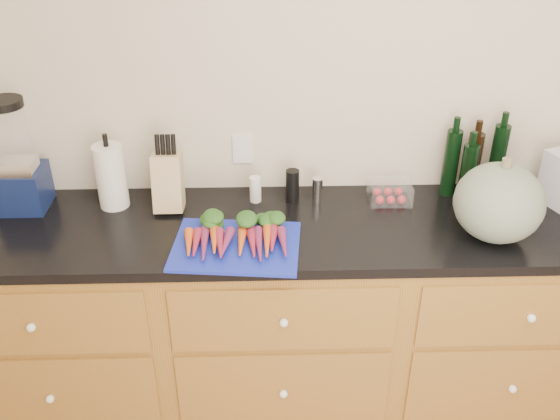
{
  "coord_description": "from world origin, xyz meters",
  "views": [
    {
      "loc": [
        -0.51,
        -0.74,
        2.21
      ],
      "look_at": [
        -0.46,
        1.2,
        1.06
      ],
      "focal_mm": 40.0,
      "sensor_mm": 36.0,
      "label": 1
    }
  ],
  "objects_px": {
    "cutting_board": "(236,246)",
    "blender_appliance": "(17,162)",
    "knife_block": "(168,182)",
    "tomato_box": "(390,192)",
    "paper_towel": "(111,176)",
    "carrots": "(236,234)",
    "squash": "(499,203)"
  },
  "relations": [
    {
      "from": "cutting_board",
      "to": "blender_appliance",
      "type": "distance_m",
      "value": 0.93
    },
    {
      "from": "cutting_board",
      "to": "knife_block",
      "type": "relative_size",
      "value": 2.0
    },
    {
      "from": "blender_appliance",
      "to": "cutting_board",
      "type": "bearing_deg",
      "value": -20.43
    },
    {
      "from": "knife_block",
      "to": "tomato_box",
      "type": "relative_size",
      "value": 1.37
    },
    {
      "from": "paper_towel",
      "to": "knife_block",
      "type": "height_order",
      "value": "paper_towel"
    },
    {
      "from": "cutting_board",
      "to": "blender_appliance",
      "type": "height_order",
      "value": "blender_appliance"
    },
    {
      "from": "carrots",
      "to": "tomato_box",
      "type": "bearing_deg",
      "value": 25.5
    },
    {
      "from": "cutting_board",
      "to": "tomato_box",
      "type": "relative_size",
      "value": 2.73
    },
    {
      "from": "cutting_board",
      "to": "squash",
      "type": "distance_m",
      "value": 0.96
    },
    {
      "from": "knife_block",
      "to": "blender_appliance",
      "type": "bearing_deg",
      "value": 178.27
    },
    {
      "from": "carrots",
      "to": "knife_block",
      "type": "relative_size",
      "value": 1.64
    },
    {
      "from": "blender_appliance",
      "to": "tomato_box",
      "type": "height_order",
      "value": "blender_appliance"
    },
    {
      "from": "cutting_board",
      "to": "knife_block",
      "type": "bearing_deg",
      "value": 132.37
    },
    {
      "from": "cutting_board",
      "to": "squash",
      "type": "bearing_deg",
      "value": 2.82
    },
    {
      "from": "blender_appliance",
      "to": "paper_towel",
      "type": "height_order",
      "value": "blender_appliance"
    },
    {
      "from": "paper_towel",
      "to": "knife_block",
      "type": "relative_size",
      "value": 1.15
    },
    {
      "from": "cutting_board",
      "to": "carrots",
      "type": "height_order",
      "value": "carrots"
    },
    {
      "from": "blender_appliance",
      "to": "knife_block",
      "type": "distance_m",
      "value": 0.59
    },
    {
      "from": "carrots",
      "to": "squash",
      "type": "height_order",
      "value": "squash"
    },
    {
      "from": "squash",
      "to": "blender_appliance",
      "type": "relative_size",
      "value": 0.71
    },
    {
      "from": "squash",
      "to": "knife_block",
      "type": "xyz_separation_m",
      "value": [
        -1.23,
        0.25,
        -0.03
      ]
    },
    {
      "from": "tomato_box",
      "to": "cutting_board",
      "type": "bearing_deg",
      "value": -151.83
    },
    {
      "from": "tomato_box",
      "to": "blender_appliance",
      "type": "bearing_deg",
      "value": -179.51
    },
    {
      "from": "carrots",
      "to": "squash",
      "type": "distance_m",
      "value": 0.96
    },
    {
      "from": "paper_towel",
      "to": "knife_block",
      "type": "xyz_separation_m",
      "value": [
        0.23,
        -0.02,
        -0.02
      ]
    },
    {
      "from": "carrots",
      "to": "paper_towel",
      "type": "xyz_separation_m",
      "value": [
        -0.5,
        0.28,
        0.1
      ]
    },
    {
      "from": "carrots",
      "to": "blender_appliance",
      "type": "bearing_deg",
      "value": 161.73
    },
    {
      "from": "blender_appliance",
      "to": "knife_block",
      "type": "bearing_deg",
      "value": -1.73
    },
    {
      "from": "squash",
      "to": "knife_block",
      "type": "bearing_deg",
      "value": 168.33
    },
    {
      "from": "blender_appliance",
      "to": "knife_block",
      "type": "height_order",
      "value": "blender_appliance"
    },
    {
      "from": "squash",
      "to": "tomato_box",
      "type": "xyz_separation_m",
      "value": [
        -0.34,
        0.28,
        -0.11
      ]
    },
    {
      "from": "carrots",
      "to": "knife_block",
      "type": "distance_m",
      "value": 0.39
    }
  ]
}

